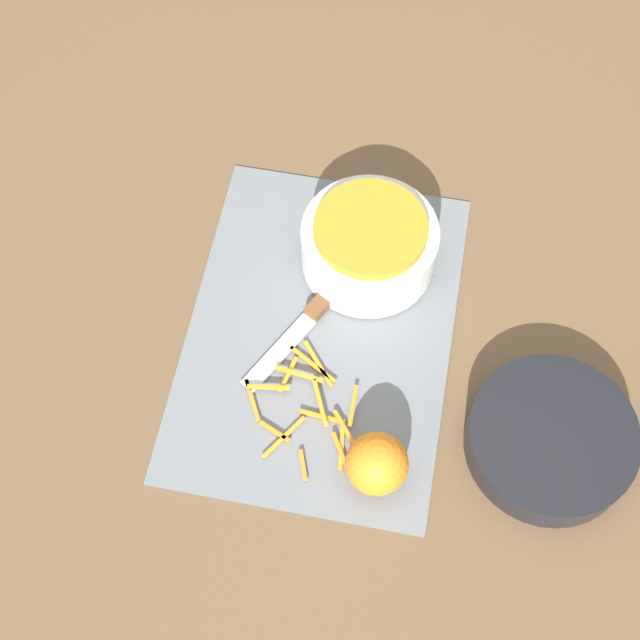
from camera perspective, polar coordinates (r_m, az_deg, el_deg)
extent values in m
plane|color=brown|center=(1.14, 0.00, -0.82)|extent=(4.00, 4.00, 0.00)
cube|color=slate|center=(1.14, 0.00, -0.75)|extent=(0.47, 0.33, 0.01)
cylinder|color=silver|center=(1.16, 3.15, 4.74)|extent=(0.18, 0.18, 0.07)
cylinder|color=orange|center=(1.12, 3.25, 5.82)|extent=(0.14, 0.14, 0.02)
cylinder|color=black|center=(1.09, 14.55, -7.41)|extent=(0.20, 0.20, 0.05)
cube|color=brown|center=(1.15, 0.80, 1.87)|extent=(0.09, 0.06, 0.02)
cube|color=silver|center=(1.12, -2.65, -2.07)|extent=(0.12, 0.08, 0.00)
sphere|color=orange|center=(1.03, 3.66, -9.16)|extent=(0.07, 0.07, 0.07)
cube|color=orange|center=(1.07, 1.39, -7.98)|extent=(0.06, 0.01, 0.00)
cube|color=orange|center=(1.09, 0.00, -5.31)|extent=(0.06, 0.03, 0.00)
cube|color=orange|center=(1.11, -0.12, -2.81)|extent=(0.06, 0.05, 0.00)
cube|color=orange|center=(1.07, -1.10, -9.27)|extent=(0.04, 0.02, 0.00)
cube|color=orange|center=(1.10, -1.33, -3.48)|extent=(0.01, 0.06, 0.00)
cube|color=orange|center=(1.11, -0.34, -2.88)|extent=(0.04, 0.07, 0.00)
cube|color=orange|center=(1.08, -2.33, -7.51)|extent=(0.06, 0.04, 0.00)
cube|color=orange|center=(1.08, -2.90, -7.15)|extent=(0.02, 0.04, 0.00)
cube|color=orange|center=(1.10, -3.31, -4.32)|extent=(0.01, 0.05, 0.00)
cube|color=orange|center=(1.11, -2.04, -3.49)|extent=(0.05, 0.02, 0.00)
cube|color=orange|center=(1.09, -0.04, -6.17)|extent=(0.01, 0.05, 0.00)
cube|color=orange|center=(1.09, 2.13, -5.49)|extent=(0.05, 0.01, 0.00)
cube|color=orange|center=(1.07, 1.40, -8.62)|extent=(0.05, 0.03, 0.00)
cube|color=orange|center=(1.10, -4.35, -5.14)|extent=(0.05, 0.03, 0.00)
cube|color=orange|center=(1.08, 1.75, -7.21)|extent=(0.05, 0.04, 0.00)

